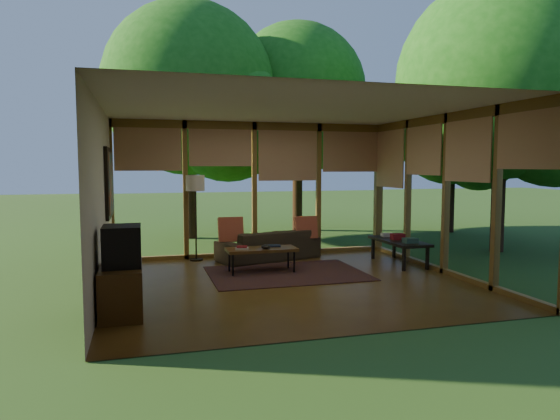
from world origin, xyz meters
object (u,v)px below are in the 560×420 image
object	(u,v)px
media_cabinet	(122,290)
television	(122,246)
sofa	(268,245)
side_console	(399,242)
floor_lamp	(195,188)
coffee_table	(262,250)

from	to	relation	value
media_cabinet	television	bearing A→B (deg)	0.00
sofa	side_console	bearing A→B (deg)	137.81
sofa	floor_lamp	world-z (taller)	floor_lamp
sofa	media_cabinet	world-z (taller)	media_cabinet
television	media_cabinet	bearing A→B (deg)	180.00
sofa	floor_lamp	bearing A→B (deg)	-28.71
television	side_console	size ratio (longest dim) A/B	0.39
media_cabinet	coffee_table	world-z (taller)	media_cabinet
media_cabinet	floor_lamp	bearing A→B (deg)	69.04
floor_lamp	side_console	distance (m)	3.98
floor_lamp	media_cabinet	bearing A→B (deg)	-110.96
coffee_table	side_console	world-z (taller)	side_console
sofa	side_console	xyz separation A→B (m)	(2.24, -1.07, 0.12)
media_cabinet	coffee_table	distance (m)	2.91
coffee_table	television	bearing A→B (deg)	-139.62
media_cabinet	coffee_table	bearing A→B (deg)	40.13
sofa	television	distance (m)	4.02
sofa	media_cabinet	xyz separation A→B (m)	(-2.63, -3.00, 0.01)
television	coffee_table	world-z (taller)	television
floor_lamp	coffee_table	bearing A→B (deg)	-55.91
side_console	television	bearing A→B (deg)	-158.33
sofa	television	size ratio (longest dim) A/B	3.60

